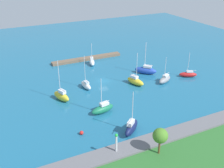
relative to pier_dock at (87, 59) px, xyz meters
name	(u,v)px	position (x,y,z in m)	size (l,w,h in m)	color
water	(104,81)	(2.11, 18.98, -0.44)	(160.00, 160.00, 0.00)	#1E668C
pier_dock	(87,59)	(0.00, 0.00, 0.00)	(25.14, 2.46, 0.88)	brown
breakwater	(168,137)	(2.11, 50.05, 0.30)	(58.58, 3.86, 1.48)	slate
shoreline_park	(191,159)	(2.11, 56.77, 0.11)	(62.18, 12.93, 1.10)	#2D6B2D
harbor_beacon	(116,141)	(13.53, 50.05, 3.19)	(0.56, 0.56, 3.73)	silver
park_tree_east	(160,136)	(6.74, 53.49, 4.44)	(2.71, 2.71, 5.17)	brown
sailboat_white_east_end	(92,62)	(0.21, 5.23, 0.56)	(2.98, 5.15, 7.48)	white
sailboat_yellow_along_channel	(61,96)	(16.38, 24.85, 0.79)	(3.67, 5.82, 10.60)	yellow
sailboat_navy_inner_mooring	(131,127)	(7.30, 44.56, 0.81)	(5.53, 4.98, 9.28)	#141E4C
sailboat_green_far_south	(103,109)	(9.42, 34.83, 0.60)	(6.13, 2.98, 8.78)	#19724C
sailboat_gray_lone_south	(165,79)	(-13.51, 27.45, 0.53)	(5.72, 4.02, 7.81)	gray
sailboat_blue_far_north	(146,70)	(-11.98, 19.59, 0.75)	(6.43, 6.41, 10.01)	#2347B2
sailboat_red_west_end	(188,74)	(-22.18, 27.31, 0.41)	(5.45, 3.91, 7.74)	red
sailboat_white_by_breakwater	(86,85)	(8.39, 21.11, 0.50)	(2.06, 5.11, 9.47)	white
sailboat_yellow_lone_north	(135,81)	(-5.15, 24.90, 0.62)	(3.72, 6.20, 9.48)	yellow
mooring_buoy_red	(82,133)	(16.81, 40.78, -0.02)	(0.83, 0.83, 0.83)	red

